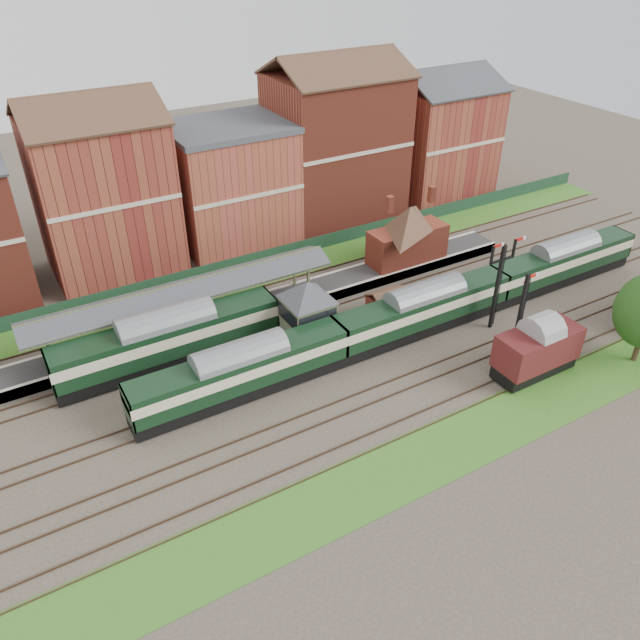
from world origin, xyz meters
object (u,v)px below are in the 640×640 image
goods_van_a (537,349)px  dmu_train (424,309)px  semaphore_bracket (498,281)px  platform_railcar (169,338)px  signal_box (308,312)px

goods_van_a → dmu_train: bearing=113.4°
semaphore_bracket → dmu_train: size_ratio=0.16×
dmu_train → goods_van_a: (3.89, -9.00, 0.03)m
platform_railcar → goods_van_a: size_ratio=2.67×
dmu_train → goods_van_a: goods_van_a is taller
semaphore_bracket → goods_van_a: semaphore_bracket is taller
semaphore_bracket → platform_railcar: 27.32m
platform_railcar → dmu_train: bearing=-17.9°
semaphore_bracket → platform_railcar: size_ratio=0.45×
signal_box → goods_van_a: signal_box is taller
signal_box → goods_van_a: bearing=-42.6°
platform_railcar → signal_box: bearing=-16.9°
signal_box → semaphore_bracket: 16.16m
dmu_train → goods_van_a: 9.81m
dmu_train → goods_van_a: size_ratio=7.48×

